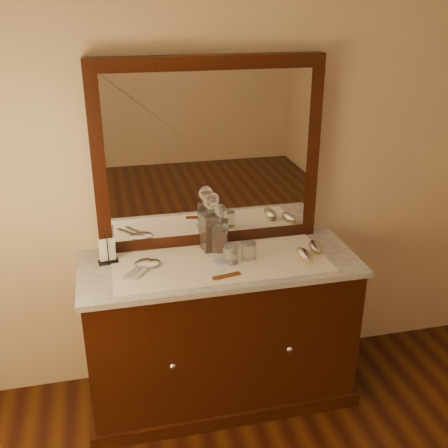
# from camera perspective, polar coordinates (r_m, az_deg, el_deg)

# --- Properties ---
(dresser_cabinet) EXTENTS (1.40, 0.55, 0.82)m
(dresser_cabinet) POSITION_cam_1_polar(r_m,az_deg,el_deg) (2.98, -0.45, -11.51)
(dresser_cabinet) COLOR black
(dresser_cabinet) RESTS_ON floor
(dresser_plinth) EXTENTS (1.46, 0.59, 0.08)m
(dresser_plinth) POSITION_cam_1_polar(r_m,az_deg,el_deg) (3.21, -0.42, -16.94)
(dresser_plinth) COLOR black
(dresser_plinth) RESTS_ON floor
(knob_left) EXTENTS (0.04, 0.04, 0.04)m
(knob_left) POSITION_cam_1_polar(r_m,az_deg,el_deg) (2.69, -5.52, -14.94)
(knob_left) COLOR silver
(knob_left) RESTS_ON dresser_cabinet
(knob_right) EXTENTS (0.04, 0.04, 0.04)m
(knob_right) POSITION_cam_1_polar(r_m,az_deg,el_deg) (2.81, 7.02, -13.18)
(knob_right) COLOR silver
(knob_right) RESTS_ON dresser_cabinet
(marble_top) EXTENTS (1.44, 0.59, 0.03)m
(marble_top) POSITION_cam_1_polar(r_m,az_deg,el_deg) (2.76, -0.47, -4.25)
(marble_top) COLOR silver
(marble_top) RESTS_ON dresser_cabinet
(mirror_frame) EXTENTS (1.20, 0.08, 1.00)m
(mirror_frame) POSITION_cam_1_polar(r_m,az_deg,el_deg) (2.80, -1.62, 7.45)
(mirror_frame) COLOR black
(mirror_frame) RESTS_ON marble_top
(mirror_glass) EXTENTS (1.06, 0.01, 0.86)m
(mirror_glass) POSITION_cam_1_polar(r_m,az_deg,el_deg) (2.76, -1.48, 7.26)
(mirror_glass) COLOR white
(mirror_glass) RESTS_ON marble_top
(lace_runner) EXTENTS (1.10, 0.45, 0.00)m
(lace_runner) POSITION_cam_1_polar(r_m,az_deg,el_deg) (2.74, -0.38, -4.13)
(lace_runner) COLOR silver
(lace_runner) RESTS_ON marble_top
(pin_dish) EXTENTS (0.09, 0.09, 0.01)m
(pin_dish) POSITION_cam_1_polar(r_m,az_deg,el_deg) (2.72, -0.23, -4.11)
(pin_dish) COLOR white
(pin_dish) RESTS_ON lace_runner
(comb) EXTENTS (0.15, 0.05, 0.01)m
(comb) POSITION_cam_1_polar(r_m,az_deg,el_deg) (2.60, 0.28, -5.58)
(comb) COLOR brown
(comb) RESTS_ON lace_runner
(napkin_rack) EXTENTS (0.11, 0.07, 0.15)m
(napkin_rack) POSITION_cam_1_polar(r_m,az_deg,el_deg) (2.78, -12.40, -2.91)
(napkin_rack) COLOR black
(napkin_rack) RESTS_ON marble_top
(decanter_left) EXTENTS (0.11, 0.11, 0.31)m
(decanter_left) POSITION_cam_1_polar(r_m,az_deg,el_deg) (2.82, -1.41, -0.48)
(decanter_left) COLOR maroon
(decanter_left) RESTS_ON lace_runner
(decanter_right) EXTENTS (0.10, 0.10, 0.26)m
(decanter_right) POSITION_cam_1_polar(r_m,az_deg,el_deg) (2.82, -0.39, -0.95)
(decanter_right) COLOR maroon
(decanter_right) RESTS_ON lace_runner
(brush_near) EXTENTS (0.07, 0.15, 0.04)m
(brush_near) POSITION_cam_1_polar(r_m,az_deg,el_deg) (2.79, 8.62, -3.36)
(brush_near) COLOR tan
(brush_near) RESTS_ON lace_runner
(brush_far) EXTENTS (0.09, 0.15, 0.04)m
(brush_far) POSITION_cam_1_polar(r_m,az_deg,el_deg) (2.89, 9.81, -2.46)
(brush_far) COLOR tan
(brush_far) RESTS_ON lace_runner
(hand_mirror_outer) EXTENTS (0.19, 0.21, 0.02)m
(hand_mirror_outer) POSITION_cam_1_polar(r_m,az_deg,el_deg) (2.72, -8.80, -4.34)
(hand_mirror_outer) COLOR silver
(hand_mirror_outer) RESTS_ON lace_runner
(hand_mirror_inner) EXTENTS (0.17, 0.21, 0.02)m
(hand_mirror_inner) POSITION_cam_1_polar(r_m,az_deg,el_deg) (2.71, -7.96, -4.40)
(hand_mirror_inner) COLOR silver
(hand_mirror_inner) RESTS_ON lace_runner
(tumblers) EXTENTS (0.18, 0.10, 0.09)m
(tumblers) POSITION_cam_1_polar(r_m,az_deg,el_deg) (2.73, 1.70, -3.10)
(tumblers) COLOR white
(tumblers) RESTS_ON lace_runner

